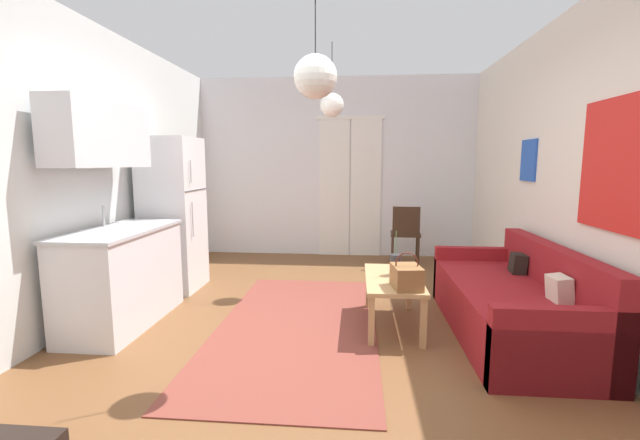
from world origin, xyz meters
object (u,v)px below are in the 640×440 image
coffee_table (393,284)px  pendant_lamp_near (315,77)px  couch (516,305)px  refrigerator (173,214)px  pendant_lamp_far (332,105)px  bamboo_vase (395,265)px  handbag (407,276)px  accent_chair (406,232)px

coffee_table → pendant_lamp_near: 1.96m
couch → coffee_table: 1.06m
refrigerator → pendant_lamp_far: (1.83, 0.16, 1.24)m
refrigerator → bamboo_vase: bearing=-18.9°
refrigerator → pendant_lamp_far: size_ratio=2.17×
couch → handbag: (-0.96, -0.20, 0.29)m
coffee_table → refrigerator: size_ratio=0.56×
couch → bamboo_vase: bearing=168.9°
bamboo_vase → refrigerator: refrigerator is taller
handbag → pendant_lamp_near: pendant_lamp_near is taller
accent_chair → pendant_lamp_near: pendant_lamp_near is taller
bamboo_vase → refrigerator: (-2.49, 0.85, 0.33)m
pendant_lamp_near → pendant_lamp_far: (-0.01, 1.95, 0.08)m
pendant_lamp_far → pendant_lamp_near: bearing=-89.7°
pendant_lamp_near → coffee_table: bearing=54.2°
coffee_table → accent_chair: (0.37, 2.28, 0.11)m
couch → handbag: couch is taller
coffee_table → handbag: 0.36m
coffee_table → bamboo_vase: bamboo_vase is taller
pendant_lamp_near → pendant_lamp_far: same height
couch → accent_chair: size_ratio=2.30×
pendant_lamp_near → couch: bearing=24.0°
handbag → couch: bearing=11.8°
accent_chair → couch: bearing=109.8°
coffee_table → accent_chair: 2.32m
coffee_table → pendant_lamp_near: (-0.62, -0.86, 1.65)m
couch → refrigerator: size_ratio=1.13×
pendant_lamp_near → accent_chair: bearing=72.6°
handbag → refrigerator: bearing=153.8°
bamboo_vase → pendant_lamp_near: (-0.64, -0.94, 1.49)m
couch → bamboo_vase: (-1.02, 0.20, 0.29)m
handbag → bamboo_vase: bearing=97.8°
coffee_table → couch: bearing=-6.4°
couch → accent_chair: 2.51m
handbag → accent_chair: bearing=83.7°
handbag → pendant_lamp_near: bearing=-142.3°
coffee_table → refrigerator: bearing=159.2°
handbag → refrigerator: (-2.54, 1.25, 0.33)m
pendant_lamp_far → handbag: bearing=-63.4°
accent_chair → pendant_lamp_far: (-0.99, -1.19, 1.62)m
bamboo_vase → pendant_lamp_near: 1.88m
couch → bamboo_vase: bamboo_vase is taller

